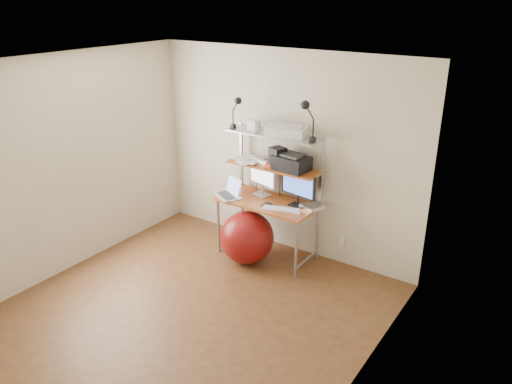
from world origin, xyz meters
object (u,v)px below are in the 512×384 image
monitor_silver (263,175)px  exercise_ball (247,237)px  laptop (230,192)px  printer (292,162)px  monitor_black (298,186)px

monitor_silver → exercise_ball: 0.78m
monitor_silver → laptop: bearing=-124.9°
laptop → printer: bearing=47.9°
monitor_silver → printer: printer is taller
printer → exercise_ball: size_ratio=0.68×
printer → exercise_ball: bearing=-125.6°
printer → laptop: bearing=-153.0°
laptop → printer: 0.88m
monitor_black → printer: bearing=170.9°
laptop → exercise_ball: size_ratio=0.67×
monitor_black → exercise_ball: bearing=-134.6°
monitor_black → laptop: 0.88m
monitor_black → printer: size_ratio=1.09×
printer → exercise_ball: 1.06m
monitor_black → monitor_silver: bearing=-175.6°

